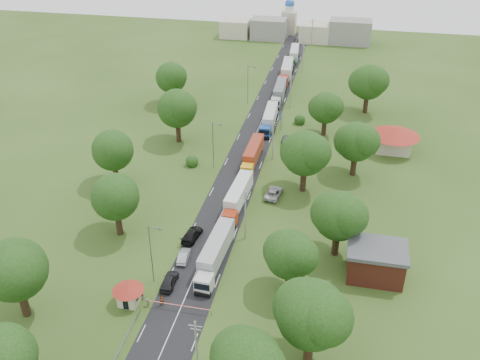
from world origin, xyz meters
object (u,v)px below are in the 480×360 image
(guard_booth, at_px, (128,291))
(truck_0, at_px, (215,253))
(pedestrian_near, at_px, (162,301))
(info_sign, at_px, (281,119))
(car_lane_mid, at_px, (184,256))
(boom_barrier, at_px, (170,304))
(car_lane_front, at_px, (169,281))

(guard_booth, relative_size, truck_0, 0.30)
(pedestrian_near, bearing_deg, info_sign, 43.65)
(guard_booth, relative_size, car_lane_mid, 1.08)
(info_sign, xyz_separation_m, car_lane_mid, (-7.88, -49.29, -2.33))
(pedestrian_near, bearing_deg, boom_barrier, -59.70)
(guard_booth, bearing_deg, car_lane_mid, 67.11)
(boom_barrier, relative_size, info_sign, 2.25)
(info_sign, relative_size, car_lane_front, 0.88)
(boom_barrier, bearing_deg, truck_0, 70.84)
(car_lane_front, height_order, car_lane_mid, car_lane_front)
(info_sign, bearing_deg, guard_booth, -101.68)
(boom_barrier, height_order, pedestrian_near, pedestrian_near)
(car_lane_mid, bearing_deg, pedestrian_near, 85.07)
(truck_0, distance_m, car_lane_front, 8.10)
(boom_barrier, relative_size, car_lane_front, 1.99)
(car_lane_mid, height_order, pedestrian_near, pedestrian_near)
(info_sign, bearing_deg, boom_barrier, -96.24)
(guard_booth, xyz_separation_m, pedestrian_near, (4.53, 0.50, -1.28))
(boom_barrier, xyz_separation_m, car_lane_front, (-1.64, 4.69, -0.10))
(truck_0, height_order, pedestrian_near, truck_0)
(car_lane_front, distance_m, pedestrian_near, 4.20)
(truck_0, relative_size, pedestrian_near, 8.23)
(guard_booth, height_order, pedestrian_near, guard_booth)
(info_sign, bearing_deg, truck_0, -93.32)
(car_lane_front, bearing_deg, boom_barrier, 107.70)
(car_lane_mid, bearing_deg, guard_booth, 62.14)
(car_lane_mid, xyz_separation_m, pedestrian_near, (0.01, -10.21, 0.21))
(car_lane_front, xyz_separation_m, pedestrian_near, (0.33, -4.19, 0.10))
(boom_barrier, xyz_separation_m, pedestrian_near, (-1.31, 0.50, -0.00))
(boom_barrier, distance_m, info_sign, 60.39)
(boom_barrier, height_order, info_sign, info_sign)
(car_lane_front, bearing_deg, car_lane_mid, -94.71)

